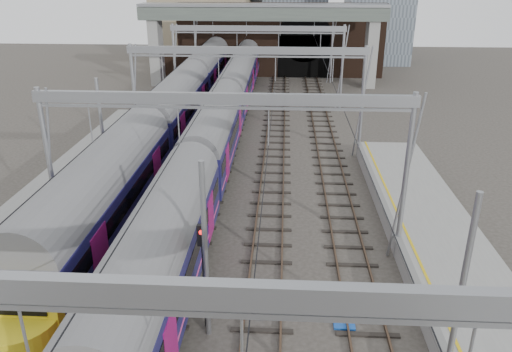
{
  "coord_description": "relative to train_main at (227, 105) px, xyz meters",
  "views": [
    {
      "loc": [
        2.66,
        -13.06,
        12.74
      ],
      "look_at": [
        1.22,
        11.89,
        2.4
      ],
      "focal_mm": 35.0,
      "sensor_mm": 36.0,
      "label": 1
    }
  ],
  "objects": [
    {
      "name": "equip_cover_c",
      "position": [
        7.17,
        -24.11,
        -2.4
      ],
      "size": [
        0.82,
        0.59,
        0.1
      ],
      "primitive_type": "cube",
      "rotation": [
        0.0,
        0.0,
        -0.01
      ],
      "color": "#1649A9",
      "rests_on": "ground"
    },
    {
      "name": "overhead_line",
      "position": [
        2.0,
        -5.35,
        4.12
      ],
      "size": [
        16.8,
        80.0,
        8.0
      ],
      "color": "gray",
      "rests_on": "ground"
    },
    {
      "name": "train_second",
      "position": [
        -4.0,
        7.25,
        0.14
      ],
      "size": [
        2.97,
        68.55,
        5.05
      ],
      "color": "black",
      "rests_on": "ground"
    },
    {
      "name": "retaining_wall",
      "position": [
        3.4,
        25.1,
        1.89
      ],
      "size": [
        28.0,
        2.75,
        9.0
      ],
      "color": "#301E15",
      "rests_on": "ground"
    },
    {
      "name": "tracks",
      "position": [
        2.0,
        -11.83,
        -2.43
      ],
      "size": [
        14.4,
        80.0,
        0.22
      ],
      "color": "#4C3828",
      "rests_on": "ground"
    },
    {
      "name": "overbridge",
      "position": [
        2.0,
        19.17,
        4.82
      ],
      "size": [
        28.0,
        3.0,
        9.25
      ],
      "color": "gray",
      "rests_on": "ground"
    },
    {
      "name": "signal_near_centre",
      "position": [
        1.86,
        -24.47,
        0.42
      ],
      "size": [
        0.33,
        0.45,
        4.49
      ],
      "rotation": [
        0.0,
        0.0,
        -0.06
      ],
      "color": "black",
      "rests_on": "ground"
    },
    {
      "name": "train_main",
      "position": [
        0.0,
        0.0,
        0.0
      ],
      "size": [
        2.73,
        63.15,
        4.72
      ],
      "color": "black",
      "rests_on": "ground"
    },
    {
      "name": "equip_cover_b",
      "position": [
        3.68,
        -23.64,
        -2.4
      ],
      "size": [
        0.84,
        0.64,
        0.09
      ],
      "primitive_type": "cube",
      "rotation": [
        0.0,
        0.0,
        -0.11
      ],
      "color": "#1649A9",
      "rests_on": "ground"
    },
    {
      "name": "equip_cover_a",
      "position": [
        4.59,
        -23.54,
        -2.4
      ],
      "size": [
        0.9,
        0.78,
        0.09
      ],
      "primitive_type": "cube",
      "rotation": [
        0.0,
        0.0,
        0.39
      ],
      "color": "#1649A9",
      "rests_on": "ground"
    }
  ]
}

